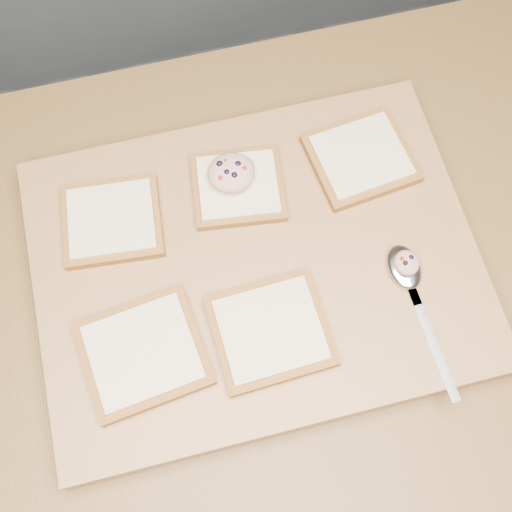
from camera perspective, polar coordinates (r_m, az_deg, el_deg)
The scene contains 11 objects.
ground at distance 1.68m, azimuth 6.06°, elevation -12.27°, with size 4.00×4.00×0.00m, color #515459.
island_counter at distance 1.24m, azimuth 8.16°, elevation -9.03°, with size 2.00×0.80×0.90m.
cutting_board at distance 0.78m, azimuth 0.00°, elevation -0.90°, with size 0.52×0.40×0.04m, color #9E6D43.
bread_far_left at distance 0.79m, azimuth -12.68°, elevation 3.07°, with size 0.13×0.12×0.02m.
bread_far_center at distance 0.79m, azimuth -1.59°, elevation 6.15°, with size 0.12×0.11×0.02m.
bread_far_right at distance 0.82m, azimuth 9.31°, elevation 8.59°, with size 0.13×0.12×0.02m.
bread_near_left at distance 0.73m, azimuth -9.98°, elevation -8.53°, with size 0.14×0.14×0.02m.
bread_near_center at distance 0.73m, azimuth 1.30°, elevation -6.69°, with size 0.13×0.12×0.02m.
tuna_salad_dollop at distance 0.78m, azimuth -2.23°, elevation 7.42°, with size 0.06×0.05×0.03m.
spoon at distance 0.77m, azimuth 13.38°, elevation -1.91°, with size 0.04×0.19×0.01m.
spoon_salad at distance 0.76m, azimuth 13.26°, elevation -0.57°, with size 0.03×0.03×0.02m.
Camera 1 is at (-0.23, -0.21, 1.65)m, focal length 45.00 mm.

